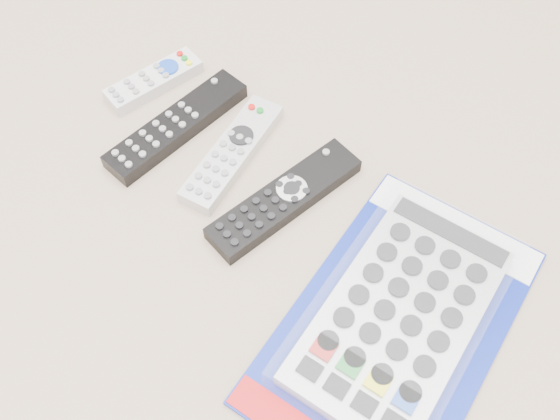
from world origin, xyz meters
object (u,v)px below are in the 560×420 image
Objects in this scene: remote_large_black at (284,199)px; jumbo_remote_packaged at (400,315)px; remote_small_grey at (153,80)px; remote_silver_dvd at (232,153)px; remote_slim_black at (176,126)px.

remote_large_black is 0.19m from jumbo_remote_packaged.
remote_small_grey is 0.45m from jumbo_remote_packaged.
remote_small_grey is 0.76× the size of remote_silver_dvd.
jumbo_remote_packaged is at bearing 1.72° from remote_small_grey.
remote_slim_black is 0.08m from remote_silver_dvd.
remote_slim_black is (0.08, -0.04, 0.00)m from remote_small_grey.
remote_large_black is at bearing 3.32° from remote_small_grey.
remote_large_black is (0.09, -0.01, 0.00)m from remote_silver_dvd.
jumbo_remote_packaged is (0.44, -0.07, 0.01)m from remote_small_grey.
remote_small_grey is 0.09m from remote_slim_black.
jumbo_remote_packaged is at bearing -1.99° from remote_large_black.
remote_small_grey is at bearing 158.72° from remote_slim_black.
remote_silver_dvd is at bearing 163.74° from jumbo_remote_packaged.
remote_small_grey is 0.67× the size of remote_large_black.
remote_small_grey is 0.17m from remote_silver_dvd.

